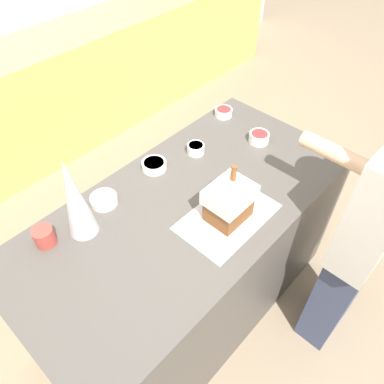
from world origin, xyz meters
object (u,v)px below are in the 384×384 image
object	(u,v)px
candy_bowl_near_tray_right	(104,200)
mug	(44,236)
baking_tray	(227,217)
person	(363,243)
decorative_tree	(74,198)
candy_bowl_near_tray_left	(224,112)
candy_bowl_beside_tree	(154,165)
gingerbread_house	(229,202)
candy_bowl_behind_tray	(196,148)
candy_bowl_far_left	(259,137)

from	to	relation	value
candy_bowl_near_tray_right	mug	bearing A→B (deg)	-179.64
baking_tray	person	xyz separation A→B (m)	(0.38, -0.50, -0.10)
candy_bowl_near_tray_right	decorative_tree	bearing A→B (deg)	-158.46
candy_bowl_near_tray_right	mug	distance (m)	0.31
candy_bowl_near_tray_left	candy_bowl_beside_tree	xyz separation A→B (m)	(-0.60, -0.04, -0.00)
gingerbread_house	person	world-z (taller)	person
candy_bowl_behind_tray	candy_bowl_near_tray_right	bearing A→B (deg)	173.20
gingerbread_house	person	bearing A→B (deg)	-53.23
decorative_tree	candy_bowl_behind_tray	size ratio (longest dim) A/B	4.38
candy_bowl_near_tray_left	mug	bearing A→B (deg)	-177.88
baking_tray	gingerbread_house	size ratio (longest dim) A/B	1.77
baking_tray	candy_bowl_behind_tray	world-z (taller)	candy_bowl_behind_tray
gingerbread_house	decorative_tree	world-z (taller)	decorative_tree
candy_bowl_far_left	gingerbread_house	bearing A→B (deg)	-157.89
decorative_tree	candy_bowl_near_tray_left	world-z (taller)	decorative_tree
candy_bowl_near_tray_left	candy_bowl_beside_tree	distance (m)	0.60
candy_bowl_far_left	person	distance (m)	0.75
gingerbread_house	mug	xyz separation A→B (m)	(-0.63, 0.48, -0.06)
gingerbread_house	candy_bowl_near_tray_left	distance (m)	0.80
decorative_tree	person	distance (m)	1.29
candy_bowl_beside_tree	candy_bowl_behind_tray	distance (m)	0.25
decorative_tree	candy_bowl_near_tray_right	size ratio (longest dim) A/B	3.22
candy_bowl_far_left	candy_bowl_near_tray_left	xyz separation A→B (m)	(0.06, 0.30, -0.01)
candy_bowl_near_tray_right	gingerbread_house	bearing A→B (deg)	-56.06
candy_bowl_near_tray_left	candy_bowl_behind_tray	distance (m)	0.38
gingerbread_house	candy_bowl_near_tray_right	xyz separation A→B (m)	(-0.32, 0.48, -0.08)
decorative_tree	candy_bowl_near_tray_right	distance (m)	0.25
candy_bowl_beside_tree	candy_bowl_far_left	bearing A→B (deg)	-25.78
gingerbread_house	candy_bowl_beside_tree	distance (m)	0.49
baking_tray	candy_bowl_beside_tree	xyz separation A→B (m)	(0.00, 0.48, 0.02)
gingerbread_house	candy_bowl_far_left	world-z (taller)	gingerbread_house
candy_bowl_near_tray_left	candy_bowl_beside_tree	size ratio (longest dim) A/B	0.82
candy_bowl_far_left	candy_bowl_beside_tree	xyz separation A→B (m)	(-0.54, 0.26, -0.01)
candy_bowl_near_tray_left	person	size ratio (longest dim) A/B	0.07
decorative_tree	candy_bowl_behind_tray	distance (m)	0.74
candy_bowl_near_tray_left	candy_bowl_behind_tray	xyz separation A→B (m)	(-0.37, -0.11, 0.00)
gingerbread_house	baking_tray	bearing A→B (deg)	-152.44
baking_tray	gingerbread_house	xyz separation A→B (m)	(0.00, 0.00, 0.10)
candy_bowl_near_tray_right	person	xyz separation A→B (m)	(0.70, -0.98, -0.12)
decorative_tree	candy_bowl_far_left	size ratio (longest dim) A/B	3.68
gingerbread_house	mug	size ratio (longest dim) A/B	2.89
candy_bowl_far_left	candy_bowl_near_tray_right	world-z (taller)	candy_bowl_far_left
person	baking_tray	bearing A→B (deg)	126.81
person	decorative_tree	bearing A→B (deg)	132.97
baking_tray	candy_bowl_near_tray_right	distance (m)	0.58
candy_bowl_beside_tree	person	size ratio (longest dim) A/B	0.08
gingerbread_house	candy_bowl_near_tray_right	world-z (taller)	gingerbread_house
decorative_tree	mug	world-z (taller)	decorative_tree
baking_tray	candy_bowl_near_tray_right	world-z (taller)	candy_bowl_near_tray_right
candy_bowl_near_tray_right	candy_bowl_far_left	bearing A→B (deg)	-16.57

